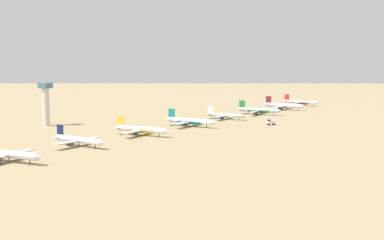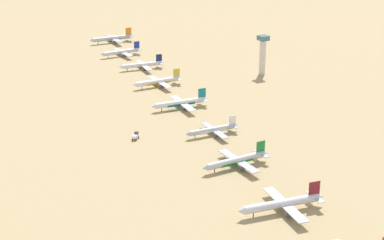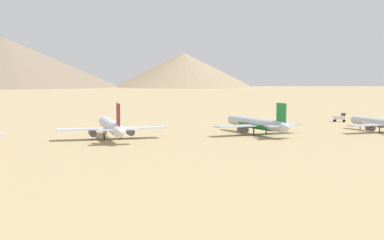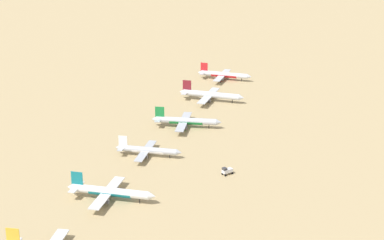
{
  "view_description": "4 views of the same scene",
  "coord_description": "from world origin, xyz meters",
  "px_view_note": "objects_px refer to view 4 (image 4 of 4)",
  "views": [
    {
      "loc": [
        141.42,
        -299.7,
        44.7
      ],
      "look_at": [
        0.48,
        -0.18,
        4.72
      ],
      "focal_mm": 45.32,
      "sensor_mm": 36.0,
      "label": 1
    },
    {
      "loc": [
        185.25,
        332.83,
        134.56
      ],
      "look_at": [
        10.64,
        33.72,
        5.24
      ],
      "focal_mm": 58.42,
      "sensor_mm": 36.0,
      "label": 2
    },
    {
      "loc": [
        -144.24,
        197.14,
        20.59
      ],
      "look_at": [
        18.54,
        117.92,
        5.94
      ],
      "focal_mm": 52.64,
      "sensor_mm": 36.0,
      "label": 3
    },
    {
      "loc": [
        67.85,
        -252.81,
        130.17
      ],
      "look_at": [
        22.61,
        91.59,
        5.11
      ],
      "focal_mm": 62.06,
      "sensor_mm": 36.0,
      "label": 4
    }
  ],
  "objects_px": {
    "parked_jet_4": "(110,192)",
    "parked_jet_6": "(186,121)",
    "parked_jet_7": "(210,95)",
    "service_truck": "(227,171)",
    "parked_jet_5": "(147,150)",
    "parked_jet_8": "(224,75)"
  },
  "relations": [
    {
      "from": "parked_jet_4",
      "to": "parked_jet_6",
      "type": "relative_size",
      "value": 1.02
    },
    {
      "from": "parked_jet_7",
      "to": "service_truck",
      "type": "bearing_deg",
      "value": -79.98
    },
    {
      "from": "parked_jet_5",
      "to": "parked_jet_8",
      "type": "relative_size",
      "value": 0.9
    },
    {
      "from": "parked_jet_4",
      "to": "service_truck",
      "type": "relative_size",
      "value": 7.38
    },
    {
      "from": "parked_jet_6",
      "to": "parked_jet_8",
      "type": "xyz_separation_m",
      "value": [
        13.07,
        97.57,
        -0.12
      ]
    },
    {
      "from": "parked_jet_6",
      "to": "service_truck",
      "type": "height_order",
      "value": "parked_jet_6"
    },
    {
      "from": "parked_jet_4",
      "to": "service_truck",
      "type": "xyz_separation_m",
      "value": [
        48.21,
        32.9,
        -1.82
      ]
    },
    {
      "from": "parked_jet_4",
      "to": "parked_jet_5",
      "type": "distance_m",
      "value": 50.33
    },
    {
      "from": "parked_jet_4",
      "to": "parked_jet_5",
      "type": "relative_size",
      "value": 1.17
    },
    {
      "from": "parked_jet_5",
      "to": "parked_jet_8",
      "type": "height_order",
      "value": "parked_jet_8"
    },
    {
      "from": "parked_jet_7",
      "to": "parked_jet_8",
      "type": "xyz_separation_m",
      "value": [
        4.25,
        48.46,
        -0.4
      ]
    },
    {
      "from": "parked_jet_5",
      "to": "parked_jet_6",
      "type": "distance_m",
      "value": 45.73
    },
    {
      "from": "parked_jet_4",
      "to": "parked_jet_6",
      "type": "height_order",
      "value": "parked_jet_4"
    },
    {
      "from": "parked_jet_7",
      "to": "service_truck",
      "type": "relative_size",
      "value": 7.68
    },
    {
      "from": "parked_jet_7",
      "to": "parked_jet_8",
      "type": "relative_size",
      "value": 1.09
    },
    {
      "from": "parked_jet_5",
      "to": "service_truck",
      "type": "height_order",
      "value": "parked_jet_5"
    },
    {
      "from": "parked_jet_8",
      "to": "service_truck",
      "type": "relative_size",
      "value": 7.01
    },
    {
      "from": "parked_jet_4",
      "to": "parked_jet_7",
      "type": "xyz_separation_m",
      "value": [
        28.8,
        142.76,
        0.22
      ]
    },
    {
      "from": "parked_jet_4",
      "to": "parked_jet_6",
      "type": "distance_m",
      "value": 95.76
    },
    {
      "from": "parked_jet_7",
      "to": "service_truck",
      "type": "height_order",
      "value": "parked_jet_7"
    },
    {
      "from": "parked_jet_5",
      "to": "parked_jet_7",
      "type": "relative_size",
      "value": 0.82
    },
    {
      "from": "parked_jet_8",
      "to": "parked_jet_6",
      "type": "bearing_deg",
      "value": -97.63
    }
  ]
}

